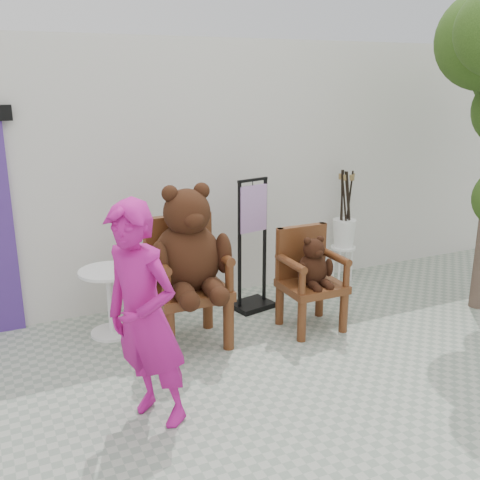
{
  "coord_description": "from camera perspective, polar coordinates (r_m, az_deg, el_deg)",
  "views": [
    {
      "loc": [
        -2.66,
        -3.4,
        2.59
      ],
      "look_at": [
        -0.28,
        1.66,
        0.95
      ],
      "focal_mm": 42.0,
      "sensor_mm": 36.0,
      "label": 1
    }
  ],
  "objects": [
    {
      "name": "cafe_table",
      "position": [
        5.92,
        -13.09,
        -5.39
      ],
      "size": [
        0.6,
        0.6,
        0.7
      ],
      "rotation": [
        0.0,
        0.0,
        -0.04
      ],
      "color": "white",
      "rests_on": "ground"
    },
    {
      "name": "display_stand",
      "position": [
        6.37,
        1.27,
        -2.02
      ],
      "size": [
        0.51,
        0.43,
        1.51
      ],
      "rotation": [
        0.0,
        0.0,
        0.2
      ],
      "color": "black",
      "rests_on": "ground"
    },
    {
      "name": "person",
      "position": [
        4.18,
        -9.59,
        -7.83
      ],
      "size": [
        0.71,
        0.78,
        1.79
      ],
      "primitive_type": "imported",
      "rotation": [
        0.0,
        0.0,
        -1.02
      ],
      "color": "#AF157C",
      "rests_on": "ground"
    },
    {
      "name": "ground_plane",
      "position": [
        5.04,
        11.42,
        -14.96
      ],
      "size": [
        60.0,
        60.0,
        0.0
      ],
      "primitive_type": "plane",
      "color": "#979D8C",
      "rests_on": "ground"
    },
    {
      "name": "chair_big",
      "position": [
        5.44,
        -5.33,
        -1.73
      ],
      "size": [
        0.8,
        0.85,
        1.63
      ],
      "color": "#46220F",
      "rests_on": "ground"
    },
    {
      "name": "stool_bucket",
      "position": [
        7.38,
        10.52,
        0.74
      ],
      "size": [
        0.32,
        0.32,
        1.45
      ],
      "rotation": [
        0.0,
        0.0,
        -0.15
      ],
      "color": "white",
      "rests_on": "ground"
    },
    {
      "name": "chair_small",
      "position": [
        5.93,
        7.13,
        -3.14
      ],
      "size": [
        0.61,
        0.56,
        1.07
      ],
      "color": "#46220F",
      "rests_on": "ground"
    },
    {
      "name": "back_wall",
      "position": [
        7.11,
        -2.9,
        7.49
      ],
      "size": [
        9.0,
        1.0,
        3.0
      ],
      "primitive_type": "cube",
      "color": "silver",
      "rests_on": "ground"
    }
  ]
}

